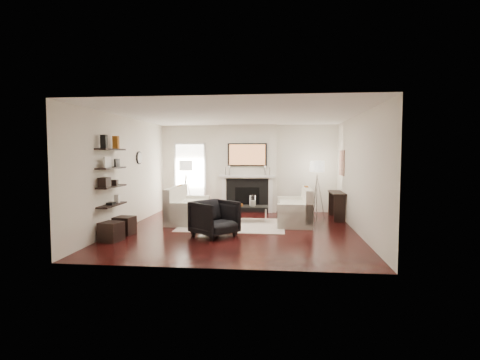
# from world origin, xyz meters

# --- Properties ---
(room_envelope) EXTENTS (6.00, 6.00, 6.00)m
(room_envelope) POSITION_xyz_m (0.00, 0.00, 1.35)
(room_envelope) COLOR black
(room_envelope) RESTS_ON ground
(chimney_breast) EXTENTS (1.80, 0.25, 2.70)m
(chimney_breast) POSITION_xyz_m (0.00, 2.88, 1.35)
(chimney_breast) COLOR silver
(chimney_breast) RESTS_ON floor
(fireplace_surround) EXTENTS (1.30, 0.02, 1.04)m
(fireplace_surround) POSITION_xyz_m (0.00, 2.74, 0.52)
(fireplace_surround) COLOR black
(fireplace_surround) RESTS_ON floor
(firebox) EXTENTS (0.75, 0.02, 0.65)m
(firebox) POSITION_xyz_m (0.00, 2.73, 0.45)
(firebox) COLOR black
(firebox) RESTS_ON floor
(mantel_pilaster_l) EXTENTS (0.12, 0.08, 1.10)m
(mantel_pilaster_l) POSITION_xyz_m (-0.72, 2.71, 0.55)
(mantel_pilaster_l) COLOR white
(mantel_pilaster_l) RESTS_ON floor
(mantel_pilaster_r) EXTENTS (0.12, 0.08, 1.10)m
(mantel_pilaster_r) POSITION_xyz_m (0.72, 2.71, 0.55)
(mantel_pilaster_r) COLOR white
(mantel_pilaster_r) RESTS_ON floor
(mantel_shelf) EXTENTS (1.70, 0.18, 0.07)m
(mantel_shelf) POSITION_xyz_m (0.00, 2.69, 1.12)
(mantel_shelf) COLOR white
(mantel_shelf) RESTS_ON chimney_breast
(tv_body) EXTENTS (1.20, 0.06, 0.70)m
(tv_body) POSITION_xyz_m (0.00, 2.71, 1.78)
(tv_body) COLOR black
(tv_body) RESTS_ON chimney_breast
(tv_screen) EXTENTS (1.10, 0.00, 0.62)m
(tv_screen) POSITION_xyz_m (0.00, 2.68, 1.78)
(tv_screen) COLOR #BF723F
(tv_screen) RESTS_ON tv_body
(candlestick_l_tall) EXTENTS (0.04, 0.04, 0.30)m
(candlestick_l_tall) POSITION_xyz_m (-0.55, 2.70, 1.30)
(candlestick_l_tall) COLOR silver
(candlestick_l_tall) RESTS_ON mantel_shelf
(candlestick_l_short) EXTENTS (0.04, 0.04, 0.24)m
(candlestick_l_short) POSITION_xyz_m (-0.68, 2.70, 1.27)
(candlestick_l_short) COLOR silver
(candlestick_l_short) RESTS_ON mantel_shelf
(candlestick_r_tall) EXTENTS (0.04, 0.04, 0.30)m
(candlestick_r_tall) POSITION_xyz_m (0.55, 2.70, 1.30)
(candlestick_r_tall) COLOR silver
(candlestick_r_tall) RESTS_ON mantel_shelf
(candlestick_r_short) EXTENTS (0.04, 0.04, 0.24)m
(candlestick_r_short) POSITION_xyz_m (0.68, 2.70, 1.27)
(candlestick_r_short) COLOR silver
(candlestick_r_short) RESTS_ON mantel_shelf
(hallway_panel) EXTENTS (0.90, 0.02, 2.10)m
(hallway_panel) POSITION_xyz_m (-1.85, 2.98, 1.05)
(hallway_panel) COLOR white
(hallway_panel) RESTS_ON floor
(door_trim_l) EXTENTS (0.06, 0.06, 2.16)m
(door_trim_l) POSITION_xyz_m (-2.33, 2.96, 1.05)
(door_trim_l) COLOR white
(door_trim_l) RESTS_ON floor
(door_trim_r) EXTENTS (0.06, 0.06, 2.16)m
(door_trim_r) POSITION_xyz_m (-1.37, 2.96, 1.05)
(door_trim_r) COLOR white
(door_trim_r) RESTS_ON floor
(door_trim_top) EXTENTS (1.02, 0.06, 0.06)m
(door_trim_top) POSITION_xyz_m (-1.85, 2.96, 2.13)
(door_trim_top) COLOR white
(door_trim_top) RESTS_ON wall_back
(rug) EXTENTS (2.60, 2.00, 0.01)m
(rug) POSITION_xyz_m (-0.19, 0.61, 0.01)
(rug) COLOR beige
(rug) RESTS_ON floor
(loveseat_left_base) EXTENTS (0.85, 1.80, 0.42)m
(loveseat_left_base) POSITION_xyz_m (-1.44, 1.04, 0.21)
(loveseat_left_base) COLOR silver
(loveseat_left_base) RESTS_ON floor
(loveseat_left_back) EXTENTS (0.18, 1.80, 0.80)m
(loveseat_left_back) POSITION_xyz_m (-1.78, 1.04, 0.53)
(loveseat_left_back) COLOR silver
(loveseat_left_back) RESTS_ON floor
(loveseat_left_arm_n) EXTENTS (0.85, 0.18, 0.60)m
(loveseat_left_arm_n) POSITION_xyz_m (-1.44, 0.23, 0.30)
(loveseat_left_arm_n) COLOR silver
(loveseat_left_arm_n) RESTS_ON floor
(loveseat_left_arm_s) EXTENTS (0.85, 0.18, 0.60)m
(loveseat_left_arm_s) POSITION_xyz_m (-1.44, 1.85, 0.30)
(loveseat_left_arm_s) COLOR silver
(loveseat_left_arm_s) RESTS_ON floor
(loveseat_left_cushion) EXTENTS (0.63, 1.44, 0.10)m
(loveseat_left_cushion) POSITION_xyz_m (-1.39, 1.04, 0.47)
(loveseat_left_cushion) COLOR silver
(loveseat_left_cushion) RESTS_ON loveseat_left_base
(pillow_left_orange) EXTENTS (0.10, 0.42, 0.42)m
(pillow_left_orange) POSITION_xyz_m (-1.78, 1.34, 0.73)
(pillow_left_orange) COLOR #944F12
(pillow_left_orange) RESTS_ON loveseat_left_cushion
(pillow_left_charcoal) EXTENTS (0.10, 0.40, 0.40)m
(pillow_left_charcoal) POSITION_xyz_m (-1.78, 0.74, 0.72)
(pillow_left_charcoal) COLOR black
(pillow_left_charcoal) RESTS_ON loveseat_left_cushion
(loveseat_right_base) EXTENTS (0.85, 1.80, 0.42)m
(loveseat_right_base) POSITION_xyz_m (1.37, 1.08, 0.21)
(loveseat_right_base) COLOR silver
(loveseat_right_base) RESTS_ON floor
(loveseat_right_back) EXTENTS (0.18, 1.80, 0.80)m
(loveseat_right_back) POSITION_xyz_m (1.70, 1.08, 0.53)
(loveseat_right_back) COLOR silver
(loveseat_right_back) RESTS_ON floor
(loveseat_right_arm_n) EXTENTS (0.85, 0.18, 0.60)m
(loveseat_right_arm_n) POSITION_xyz_m (1.37, 0.27, 0.30)
(loveseat_right_arm_n) COLOR silver
(loveseat_right_arm_n) RESTS_ON floor
(loveseat_right_arm_s) EXTENTS (0.85, 0.18, 0.60)m
(loveseat_right_arm_s) POSITION_xyz_m (1.37, 1.89, 0.30)
(loveseat_right_arm_s) COLOR silver
(loveseat_right_arm_s) RESTS_ON floor
(loveseat_right_cushion) EXTENTS (0.63, 1.44, 0.10)m
(loveseat_right_cushion) POSITION_xyz_m (1.32, 1.08, 0.47)
(loveseat_right_cushion) COLOR silver
(loveseat_right_cushion) RESTS_ON loveseat_right_base
(pillow_right_orange) EXTENTS (0.10, 0.42, 0.42)m
(pillow_right_orange) POSITION_xyz_m (1.70, 1.38, 0.73)
(pillow_right_orange) COLOR #944F12
(pillow_right_orange) RESTS_ON loveseat_right_cushion
(pillow_right_charcoal) EXTENTS (0.10, 0.40, 0.40)m
(pillow_right_charcoal) POSITION_xyz_m (1.70, 0.78, 0.72)
(pillow_right_charcoal) COLOR black
(pillow_right_charcoal) RESTS_ON loveseat_right_cushion
(coffee_table) EXTENTS (1.10, 0.55, 0.04)m
(coffee_table) POSITION_xyz_m (0.13, 1.14, 0.40)
(coffee_table) COLOR black
(coffee_table) RESTS_ON floor
(coffee_leg_nw) EXTENTS (0.02, 0.02, 0.38)m
(coffee_leg_nw) POSITION_xyz_m (-0.37, 0.92, 0.19)
(coffee_leg_nw) COLOR silver
(coffee_leg_nw) RESTS_ON floor
(coffee_leg_ne) EXTENTS (0.02, 0.02, 0.38)m
(coffee_leg_ne) POSITION_xyz_m (0.63, 0.92, 0.19)
(coffee_leg_ne) COLOR silver
(coffee_leg_ne) RESTS_ON floor
(coffee_leg_sw) EXTENTS (0.02, 0.02, 0.38)m
(coffee_leg_sw) POSITION_xyz_m (-0.37, 1.36, 0.19)
(coffee_leg_sw) COLOR silver
(coffee_leg_sw) RESTS_ON floor
(coffee_leg_se) EXTENTS (0.02, 0.02, 0.38)m
(coffee_leg_se) POSITION_xyz_m (0.63, 1.36, 0.19)
(coffee_leg_se) COLOR silver
(coffee_leg_se) RESTS_ON floor
(hurricane_glass) EXTENTS (0.17, 0.17, 0.30)m
(hurricane_glass) POSITION_xyz_m (0.28, 1.14, 0.56)
(hurricane_glass) COLOR white
(hurricane_glass) RESTS_ON coffee_table
(hurricane_candle) EXTENTS (0.11, 0.11, 0.17)m
(hurricane_candle) POSITION_xyz_m (0.28, 1.14, 0.49)
(hurricane_candle) COLOR white
(hurricane_candle) RESTS_ON coffee_table
(copper_bowl) EXTENTS (0.29, 0.29, 0.05)m
(copper_bowl) POSITION_xyz_m (-0.12, 1.14, 0.45)
(copper_bowl) COLOR #B25B1D
(copper_bowl) RESTS_ON coffee_table
(armchair) EXTENTS (1.14, 1.14, 0.86)m
(armchair) POSITION_xyz_m (-0.43, -0.67, 0.43)
(armchair) COLOR black
(armchair) RESTS_ON floor
(lamp_left_post) EXTENTS (0.02, 0.02, 1.20)m
(lamp_left_post) POSITION_xyz_m (-1.85, 2.43, 0.60)
(lamp_left_post) COLOR silver
(lamp_left_post) RESTS_ON floor
(lamp_left_shade) EXTENTS (0.40, 0.40, 0.30)m
(lamp_left_shade) POSITION_xyz_m (-1.85, 2.43, 1.45)
(lamp_left_shade) COLOR white
(lamp_left_shade) RESTS_ON lamp_left_post
(lamp_left_leg_a) EXTENTS (0.25, 0.02, 1.23)m
(lamp_left_leg_a) POSITION_xyz_m (-1.74, 2.43, 0.60)
(lamp_left_leg_a) COLOR silver
(lamp_left_leg_a) RESTS_ON floor
(lamp_left_leg_b) EXTENTS (0.14, 0.22, 1.23)m
(lamp_left_leg_b) POSITION_xyz_m (-1.91, 2.53, 0.60)
(lamp_left_leg_b) COLOR silver
(lamp_left_leg_b) RESTS_ON floor
(lamp_left_leg_c) EXTENTS (0.14, 0.22, 1.23)m
(lamp_left_leg_c) POSITION_xyz_m (-1.91, 2.34, 0.60)
(lamp_left_leg_c) COLOR silver
(lamp_left_leg_c) RESTS_ON floor
(lamp_right_post) EXTENTS (0.02, 0.02, 1.20)m
(lamp_right_post) POSITION_xyz_m (2.05, 2.09, 0.60)
(lamp_right_post) COLOR silver
(lamp_right_post) RESTS_ON floor
(lamp_right_shade) EXTENTS (0.40, 0.40, 0.30)m
(lamp_right_shade) POSITION_xyz_m (2.05, 2.09, 1.45)
(lamp_right_shade) COLOR white
(lamp_right_shade) RESTS_ON lamp_right_post
(lamp_right_leg_a) EXTENTS (0.25, 0.02, 1.23)m
(lamp_right_leg_a) POSITION_xyz_m (2.16, 2.09, 0.60)
(lamp_right_leg_a) COLOR silver
(lamp_right_leg_a) RESTS_ON floor
(lamp_right_leg_b) EXTENTS (0.14, 0.22, 1.23)m
(lamp_right_leg_b) POSITION_xyz_m (2.00, 2.19, 0.60)
(lamp_right_leg_b) COLOR silver
(lamp_right_leg_b) RESTS_ON floor
(lamp_right_leg_c) EXTENTS (0.14, 0.22, 1.23)m
(lamp_right_leg_c) POSITION_xyz_m (1.99, 1.99, 0.60)
(lamp_right_leg_c) COLOR silver
(lamp_right_leg_c) RESTS_ON floor
(console_top) EXTENTS (0.35, 1.20, 0.04)m
(console_top) POSITION_xyz_m (2.57, 1.83, 0.73)
(console_top) COLOR black
(console_top) RESTS_ON floor
(console_leg_n) EXTENTS (0.30, 0.04, 0.71)m
(console_leg_n) POSITION_xyz_m (2.57, 1.28, 0.35)
(console_leg_n) COLOR black
(console_leg_n) RESTS_ON floor
(console_leg_s) EXTENTS (0.30, 0.04, 0.71)m
(console_leg_s) POSITION_xyz_m (2.57, 2.38, 0.35)
(console_leg_s) COLOR black
(console_leg_s) RESTS_ON floor
(wall_art) EXTENTS (0.03, 0.70, 0.70)m
(wall_art) POSITION_xyz_m (2.73, 2.05, 1.55)
(wall_art) COLOR #AB6F55
(wall_art) RESTS_ON wall_right
(shelf_bottom) EXTENTS (0.25, 1.00, 0.03)m
(shelf_bottom) POSITION_xyz_m (-2.62, -1.00, 0.70)
(shelf_bottom) COLOR black
(shelf_bottom) RESTS_ON wall_left
(shelf_lower) EXTENTS (0.25, 1.00, 0.04)m
(shelf_lower) POSITION_xyz_m (-2.62, -1.00, 1.10)
(shelf_lower) COLOR black
(shelf_lower) RESTS_ON wall_left
(shelf_upper) EXTENTS (0.25, 1.00, 0.04)m
(shelf_upper) POSITION_xyz_m (-2.62, -1.00, 1.50)
(shelf_upper) COLOR black
(shelf_upper) RESTS_ON wall_left
(shelf_top) EXTENTS (0.25, 1.00, 0.04)m
(shelf_top) POSITION_xyz_m (-2.62, -1.00, 1.90)
(shelf_top) COLOR black
(shelf_top) RESTS_ON wall_left
(decor_magfile_a) EXTENTS (0.12, 0.10, 0.28)m
(decor_magfile_a) POSITION_xyz_m (-2.62, -1.30, 2.06)
(decor_magfile_a) COLOR black
(decor_magfile_a) RESTS_ON shelf_top
(decor_magfile_b) EXTENTS (0.12, 0.10, 0.28)m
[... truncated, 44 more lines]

